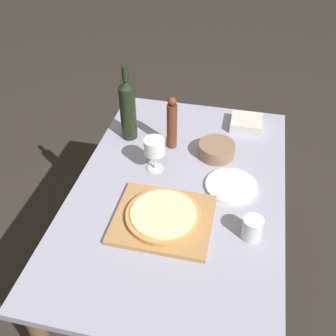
{
  "coord_description": "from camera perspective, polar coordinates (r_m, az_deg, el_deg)",
  "views": [
    {
      "loc": [
        0.21,
        -1.1,
        1.79
      ],
      "look_at": [
        -0.05,
        0.05,
        0.79
      ],
      "focal_mm": 42.0,
      "sensor_mm": 36.0,
      "label": 1
    }
  ],
  "objects": [
    {
      "name": "ground_plane",
      "position": [
        2.11,
        1.17,
        -17.51
      ],
      "size": [
        12.0,
        12.0,
        0.0
      ],
      "primitive_type": "plane",
      "color": "#2D2823"
    },
    {
      "name": "dining_table",
      "position": [
        1.62,
        1.47,
        -5.69
      ],
      "size": [
        0.82,
        1.27,
        0.73
      ],
      "color": "#9393A8",
      "rests_on": "ground_plane"
    },
    {
      "name": "cutting_board",
      "position": [
        1.42,
        -0.68,
        -7.41
      ],
      "size": [
        0.35,
        0.31,
        0.02
      ],
      "color": "#A87A47",
      "rests_on": "dining_table"
    },
    {
      "name": "pizza",
      "position": [
        1.41,
        -0.69,
        -6.85
      ],
      "size": [
        0.27,
        0.27,
        0.02
      ],
      "color": "#C68947",
      "rests_on": "cutting_board"
    },
    {
      "name": "wine_bottle",
      "position": [
        1.74,
        -5.86,
        8.54
      ],
      "size": [
        0.07,
        0.07,
        0.35
      ],
      "color": "black",
      "rests_on": "dining_table"
    },
    {
      "name": "pepper_mill",
      "position": [
        1.69,
        0.57,
        6.45
      ],
      "size": [
        0.04,
        0.04,
        0.25
      ],
      "color": "#5B2D19",
      "rests_on": "dining_table"
    },
    {
      "name": "wine_glass",
      "position": [
        1.57,
        -1.96,
        2.97
      ],
      "size": [
        0.09,
        0.09,
        0.15
      ],
      "color": "silver",
      "rests_on": "dining_table"
    },
    {
      "name": "small_bowl",
      "position": [
        1.7,
        7.06,
        2.65
      ],
      "size": [
        0.16,
        0.16,
        0.06
      ],
      "color": "#84664C",
      "rests_on": "dining_table"
    },
    {
      "name": "drinking_tumbler",
      "position": [
        1.38,
        12.12,
        -8.52
      ],
      "size": [
        0.07,
        0.07,
        0.08
      ],
      "color": "silver",
      "rests_on": "dining_table"
    },
    {
      "name": "dinner_plate",
      "position": [
        1.57,
        9.17,
        -2.59
      ],
      "size": [
        0.2,
        0.2,
        0.01
      ],
      "color": "white",
      "rests_on": "dining_table"
    },
    {
      "name": "food_container",
      "position": [
        1.9,
        11.31,
        6.43
      ],
      "size": [
        0.15,
        0.14,
        0.04
      ],
      "color": "beige",
      "rests_on": "dining_table"
    }
  ]
}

